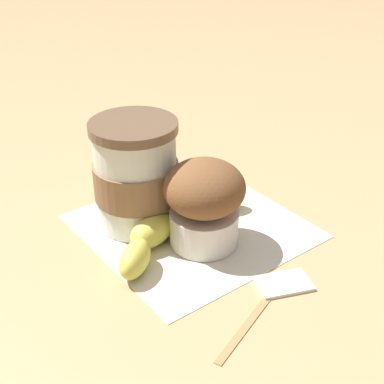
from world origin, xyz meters
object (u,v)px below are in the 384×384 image
object	(u,v)px
coffee_cup	(136,175)
muffin	(207,200)
banana	(174,222)
sugar_packet	(284,282)

from	to	relation	value
coffee_cup	muffin	size ratio (longest dim) A/B	1.28
muffin	banana	distance (m)	0.05
banana	sugar_packet	xyz separation A→B (m)	(0.07, -0.12, -0.01)
coffee_cup	banana	xyz separation A→B (m)	(0.03, -0.04, -0.04)
muffin	sugar_packet	world-z (taller)	muffin
muffin	banana	world-z (taller)	muffin
banana	sugar_packet	size ratio (longest dim) A/B	3.56
banana	muffin	bearing A→B (deg)	-41.04
banana	sugar_packet	bearing A→B (deg)	-60.16
banana	sugar_packet	distance (m)	0.13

